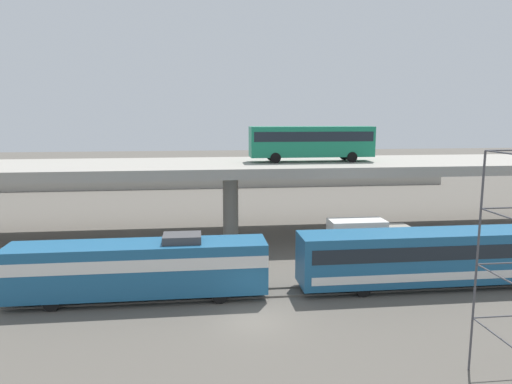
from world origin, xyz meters
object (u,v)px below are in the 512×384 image
train_locomotive (126,267)px  train_coach_lead (460,255)px  transit_bus_on_overpass (312,140)px  parked_car_0 (99,171)px  parked_car_1 (141,171)px  parked_car_2 (38,173)px  service_truck_west (367,236)px  parked_car_4 (290,167)px  parked_car_3 (337,169)px

train_locomotive → train_coach_lead: 22.38m
transit_bus_on_overpass → parked_car_0: 45.06m
train_coach_lead → transit_bus_on_overpass: 18.68m
train_coach_lead → parked_car_1: bearing=-61.8°
parked_car_2 → train_coach_lead: bearing=-48.9°
train_locomotive → parked_car_0: train_locomotive is taller
transit_bus_on_overpass → service_truck_west: 11.57m
train_coach_lead → parked_car_1: size_ratio=5.10×
service_truck_west → parked_car_4: bearing=87.2°
transit_bus_on_overpass → parked_car_1: transit_bus_on_overpass is taller
train_locomotive → parked_car_1: bearing=-84.7°
train_locomotive → service_truck_west: size_ratio=2.54×
parked_car_0 → parked_car_1: 6.88m
train_locomotive → train_coach_lead: size_ratio=0.77×
parked_car_0 → transit_bus_on_overpass: bearing=-52.4°
train_locomotive → parked_car_2: 53.32m
train_locomotive → service_truck_west: 20.03m
transit_bus_on_overpass → parked_car_0: size_ratio=2.80×
parked_car_2 → parked_car_0: bearing=12.9°
parked_car_0 → service_truck_west: bearing=-55.4°
train_locomotive → parked_car_4: size_ratio=4.15×
parked_car_1 → parked_car_3: (32.50, -2.18, 0.00)m
train_locomotive → parked_car_0: size_ratio=4.02×
parked_car_2 → parked_car_3: bearing=-0.9°
transit_bus_on_overpass → parked_car_4: 37.60m
service_truck_west → parked_car_1: bearing=118.4°
train_coach_lead → transit_bus_on_overpass: transit_bus_on_overpass is taller
train_coach_lead → parked_car_0: size_ratio=5.22×
transit_bus_on_overpass → parked_car_4: bearing=82.2°
service_truck_west → parked_car_3: parked_car_3 is taller
transit_bus_on_overpass → service_truck_west: bearing=-70.9°
train_coach_lead → parked_car_3: train_coach_lead is taller
parked_car_4 → service_truck_west: bearing=-92.8°
service_truck_west → parked_car_2: 57.04m
transit_bus_on_overpass → parked_car_3: bearing=69.5°
train_coach_lead → parked_car_1: 57.39m
service_truck_west → parked_car_2: (-39.07, 41.54, 0.81)m
parked_car_0 → train_coach_lead: bearing=-56.5°
parked_car_1 → parked_car_4: size_ratio=1.06×
train_locomotive → parked_car_4: 56.52m
train_locomotive → parked_car_2: size_ratio=4.08×
train_locomotive → parked_car_0: 52.54m
train_locomotive → service_truck_west: train_locomotive is taller
parked_car_2 → parked_car_1: bearing=5.0°
parked_car_2 → parked_car_4: (41.25, 3.41, -0.00)m
transit_bus_on_overpass → parked_car_3: (12.15, 32.46, -6.71)m
parked_car_2 → parked_car_4: 41.39m
train_coach_lead → parked_car_1: train_coach_lead is taller
parked_car_0 → parked_car_3: same height
transit_bus_on_overpass → train_coach_lead: bearing=-67.0°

